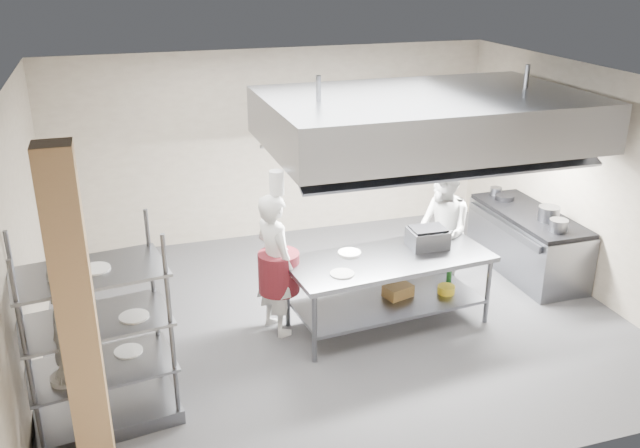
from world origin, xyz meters
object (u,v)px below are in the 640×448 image
object	(u,v)px
pass_rack	(97,332)
chef_line	(442,230)
stockpot	(549,214)
island	(388,291)
chef_head	(275,264)
cooking_range	(527,244)
chef_plating	(76,346)
griddle	(428,238)

from	to	relation	value
pass_rack	chef_line	bearing A→B (deg)	11.46
stockpot	island	bearing A→B (deg)	-169.10
chef_head	cooking_range	bearing A→B (deg)	-100.46
chef_plating	stockpot	distance (m)	6.31
island	chef_line	distance (m)	1.29
island	pass_rack	bearing A→B (deg)	-169.88
cooking_range	stockpot	xyz separation A→B (m)	(0.06, -0.33, 0.58)
cooking_range	chef_plating	size ratio (longest dim) A/B	1.10
chef_line	pass_rack	bearing A→B (deg)	-64.24
chef_line	stockpot	size ratio (longest dim) A/B	6.11
cooking_range	chef_head	world-z (taller)	chef_head
chef_plating	griddle	size ratio (longest dim) A/B	3.87
griddle	stockpot	distance (m)	2.02
chef_line	chef_head	bearing A→B (deg)	-74.98
chef_plating	pass_rack	bearing A→B (deg)	112.96
griddle	stockpot	xyz separation A→B (m)	(1.99, 0.34, -0.03)
pass_rack	stockpot	world-z (taller)	pass_rack
island	stockpot	size ratio (longest dim) A/B	8.61
chef_head	chef_plating	bearing A→B (deg)	100.70
island	chef_head	world-z (taller)	chef_head
island	chef_line	bearing A→B (deg)	27.24
cooking_range	chef_head	xyz separation A→B (m)	(-3.86, -0.55, 0.47)
pass_rack	cooking_range	distance (m)	6.16
griddle	chef_head	bearing A→B (deg)	178.44
island	chef_plating	bearing A→B (deg)	-170.12
island	griddle	bearing A→B (deg)	10.10
chef_line	island	bearing A→B (deg)	-51.53
cooking_range	griddle	world-z (taller)	griddle
chef_head	chef_line	distance (m)	2.41
pass_rack	cooking_range	size ratio (longest dim) A/B	1.01
island	pass_rack	world-z (taller)	pass_rack
pass_rack	griddle	xyz separation A→B (m)	(3.94, 1.08, 0.02)
griddle	chef_plating	bearing A→B (deg)	-162.84
chef_plating	stockpot	size ratio (longest dim) A/B	6.32
chef_plating	griddle	world-z (taller)	chef_plating
cooking_range	island	bearing A→B (deg)	-161.82
island	stockpot	world-z (taller)	stockpot
chef_head	pass_rack	bearing A→B (deg)	102.24
chef_head	chef_plating	distance (m)	2.54
cooking_range	stockpot	distance (m)	0.67
chef_plating	cooking_range	bearing A→B (deg)	118.23
chef_head	griddle	size ratio (longest dim) A/B	3.77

